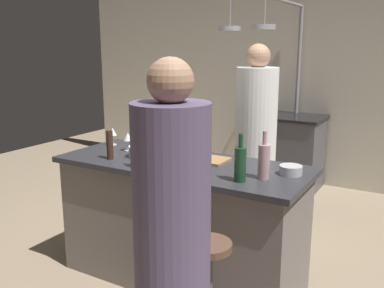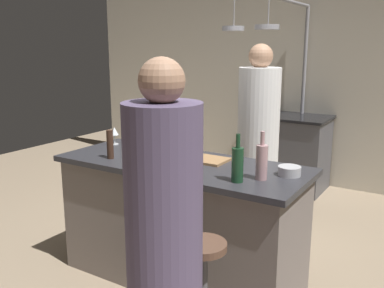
# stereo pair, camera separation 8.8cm
# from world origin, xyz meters

# --- Properties ---
(ground_plane) EXTENTS (9.00, 9.00, 0.00)m
(ground_plane) POSITION_xyz_m (0.00, 0.00, 0.00)
(ground_plane) COLOR gray
(back_wall) EXTENTS (6.40, 0.16, 2.60)m
(back_wall) POSITION_xyz_m (0.00, 2.85, 1.30)
(back_wall) COLOR beige
(back_wall) RESTS_ON ground_plane
(kitchen_island) EXTENTS (1.80, 0.72, 0.90)m
(kitchen_island) POSITION_xyz_m (0.00, 0.00, 0.45)
(kitchen_island) COLOR slate
(kitchen_island) RESTS_ON ground_plane
(stove_range) EXTENTS (0.80, 0.64, 0.89)m
(stove_range) POSITION_xyz_m (0.00, 2.45, 0.45)
(stove_range) COLOR #47474C
(stove_range) RESTS_ON ground_plane
(chef) EXTENTS (0.36, 0.36, 1.72)m
(chef) POSITION_xyz_m (0.16, 1.00, 0.80)
(chef) COLOR white
(chef) RESTS_ON ground_plane
(guest_right) EXTENTS (0.35, 0.35, 1.66)m
(guest_right) POSITION_xyz_m (0.55, -0.97, 0.77)
(guest_right) COLOR #594C6B
(guest_right) RESTS_ON ground_plane
(overhead_pot_rack) EXTENTS (0.57, 1.48, 2.17)m
(overhead_pot_rack) POSITION_xyz_m (-0.05, 2.01, 1.60)
(overhead_pot_rack) COLOR gray
(overhead_pot_rack) RESTS_ON ground_plane
(cutting_board) EXTENTS (0.32, 0.22, 0.02)m
(cutting_board) POSITION_xyz_m (0.13, 0.12, 0.91)
(cutting_board) COLOR #997047
(cutting_board) RESTS_ON kitchen_island
(pepper_mill) EXTENTS (0.05, 0.05, 0.21)m
(pepper_mill) POSITION_xyz_m (-0.48, -0.19, 1.01)
(pepper_mill) COLOR #382319
(pepper_mill) RESTS_ON kitchen_island
(wine_bottle_white) EXTENTS (0.07, 0.07, 0.29)m
(wine_bottle_white) POSITION_xyz_m (-0.06, -0.06, 1.01)
(wine_bottle_white) COLOR gray
(wine_bottle_white) RESTS_ON kitchen_island
(wine_bottle_red) EXTENTS (0.07, 0.07, 0.33)m
(wine_bottle_red) POSITION_xyz_m (-0.23, 0.12, 1.03)
(wine_bottle_red) COLOR #143319
(wine_bottle_red) RESTS_ON kitchen_island
(wine_bottle_green) EXTENTS (0.07, 0.07, 0.29)m
(wine_bottle_green) POSITION_xyz_m (0.54, -0.20, 1.01)
(wine_bottle_green) COLOR #193D23
(wine_bottle_green) RESTS_ON kitchen_island
(wine_bottle_rose) EXTENTS (0.07, 0.07, 0.30)m
(wine_bottle_rose) POSITION_xyz_m (0.64, -0.08, 1.02)
(wine_bottle_rose) COLOR #B78C8E
(wine_bottle_rose) RESTS_ON kitchen_island
(wine_bottle_amber) EXTENTS (0.07, 0.07, 0.30)m
(wine_bottle_amber) POSITION_xyz_m (-0.15, -0.26, 1.01)
(wine_bottle_amber) COLOR brown
(wine_bottle_amber) RESTS_ON kitchen_island
(wine_glass_by_chef) EXTENTS (0.07, 0.07, 0.15)m
(wine_glass_by_chef) POSITION_xyz_m (-0.53, 0.07, 1.01)
(wine_glass_by_chef) COLOR silver
(wine_glass_by_chef) RESTS_ON kitchen_island
(wine_glass_near_left_guest) EXTENTS (0.07, 0.07, 0.15)m
(wine_glass_near_left_guest) POSITION_xyz_m (-0.76, 0.17, 1.01)
(wine_glass_near_left_guest) COLOR silver
(wine_glass_near_left_guest) RESTS_ON kitchen_island
(wine_glass_near_right_guest) EXTENTS (0.07, 0.07, 0.15)m
(wine_glass_near_right_guest) POSITION_xyz_m (0.28, -0.25, 1.01)
(wine_glass_near_right_guest) COLOR silver
(wine_glass_near_right_guest) RESTS_ON kitchen_island
(mixing_bowl_ceramic) EXTENTS (0.21, 0.21, 0.08)m
(mixing_bowl_ceramic) POSITION_xyz_m (-0.32, -0.02, 0.94)
(mixing_bowl_ceramic) COLOR silver
(mixing_bowl_ceramic) RESTS_ON kitchen_island
(mixing_bowl_steel) EXTENTS (0.14, 0.14, 0.06)m
(mixing_bowl_steel) POSITION_xyz_m (0.76, 0.09, 0.93)
(mixing_bowl_steel) COLOR #B7B7BC
(mixing_bowl_steel) RESTS_ON kitchen_island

